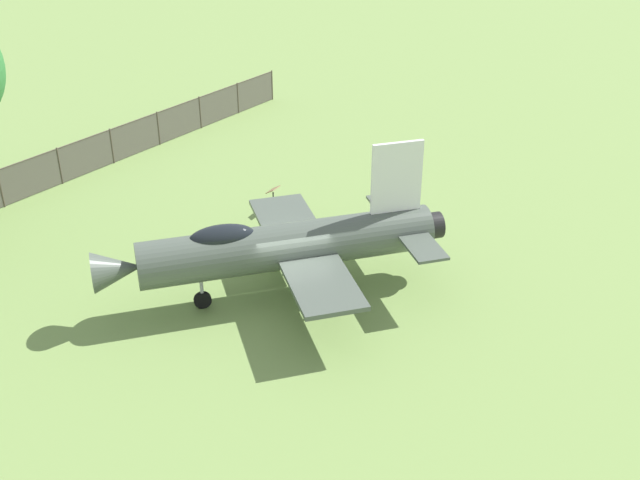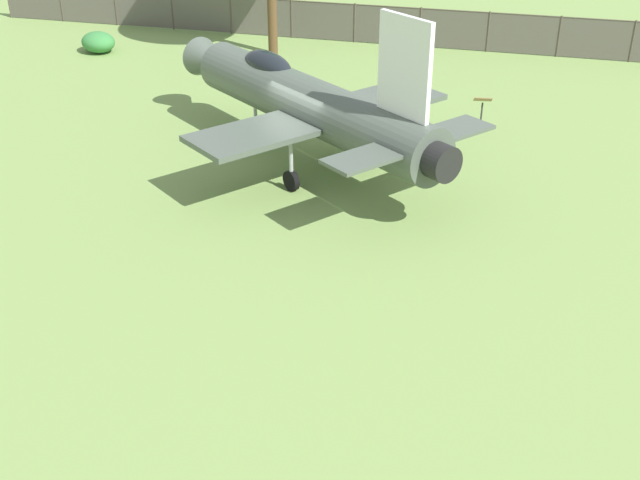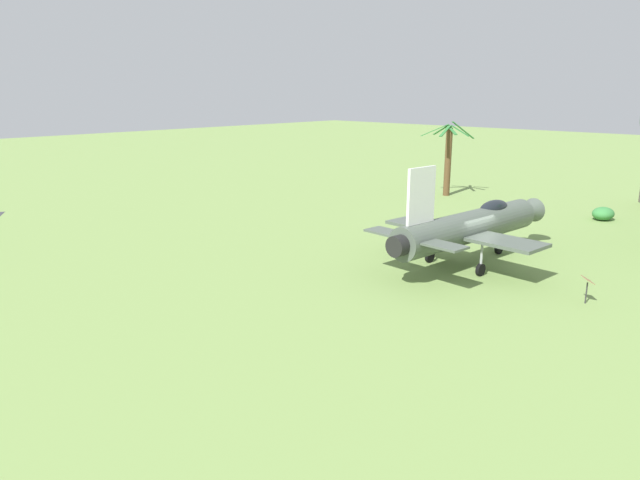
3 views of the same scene
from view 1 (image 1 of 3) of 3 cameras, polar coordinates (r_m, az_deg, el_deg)
name	(u,v)px [view 1 (image 1 of 3)]	position (r m, az deg, el deg)	size (l,w,h in m)	color
ground_plane	(289,294)	(27.11, -2.30, -4.01)	(200.00, 200.00, 0.00)	#75934C
display_jet	(278,246)	(26.01, -3.15, -0.44)	(12.10, 8.38, 5.27)	#4C564C
perimeter_fence	(1,187)	(35.41, -22.60, 3.63)	(30.31, 19.52, 1.76)	#4C4238
info_plaque	(273,193)	(32.41, -3.50, 3.49)	(0.71, 0.69, 1.14)	#333333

